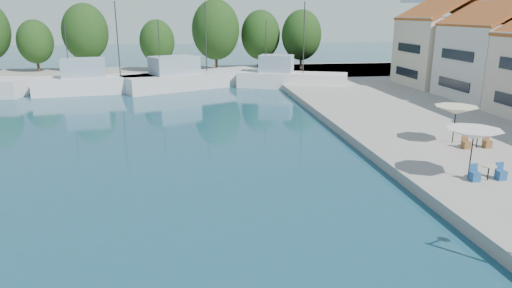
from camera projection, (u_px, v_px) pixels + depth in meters
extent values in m
cube|color=#9C988D|center=(164.00, 75.00, 63.15)|extent=(90.00, 16.00, 0.60)
cube|color=#95A398|center=(107.00, 15.00, 146.40)|extent=(180.00, 40.00, 16.00)
cube|color=#95A398|center=(304.00, 20.00, 175.74)|extent=(140.00, 40.00, 12.00)
cube|color=silver|center=(496.00, 62.00, 42.79)|extent=(8.00, 8.50, 7.00)
pyramid|color=#A95C25|center=(504.00, 3.00, 41.33)|extent=(8.40, 8.80, 1.80)
cube|color=beige|center=(445.00, 52.00, 51.28)|extent=(8.60, 8.50, 7.50)
pyramid|color=#A95C25|center=(450.00, 0.00, 49.75)|extent=(9.00, 8.80, 1.80)
cube|color=silver|center=(107.00, 86.00, 50.82)|extent=(15.51, 6.04, 2.20)
cube|color=#8FA4B1|center=(84.00, 68.00, 49.62)|extent=(4.92, 3.64, 2.00)
cylinder|color=#2D2D2D|center=(117.00, 39.00, 49.82)|extent=(0.12, 0.12, 8.00)
cylinder|color=#2D2D2D|center=(67.00, 49.00, 48.65)|extent=(0.10, 0.10, 6.00)
cube|color=silver|center=(195.00, 82.00, 54.16)|extent=(17.06, 11.47, 2.20)
cube|color=#8FA4B1|center=(174.00, 65.00, 52.19)|extent=(6.04, 5.28, 2.00)
cylinder|color=#2D2D2D|center=(206.00, 37.00, 53.68)|extent=(0.12, 0.12, 8.00)
cylinder|color=#2D2D2D|center=(159.00, 48.00, 50.71)|extent=(0.10, 0.10, 6.00)
cube|color=white|center=(292.00, 82.00, 53.90)|extent=(13.04, 7.67, 2.20)
cube|color=#8FA4B1|center=(276.00, 64.00, 53.73)|extent=(4.47, 3.75, 2.00)
cylinder|color=#2D2D2D|center=(304.00, 38.00, 52.22)|extent=(0.12, 0.12, 8.00)
cylinder|color=#2D2D2D|center=(266.00, 46.00, 53.45)|extent=(0.10, 0.10, 6.00)
cylinder|color=#3F2B19|center=(38.00, 60.00, 63.89)|extent=(0.36, 0.36, 3.17)
ellipsoid|color=#193A12|center=(35.00, 42.00, 63.19)|extent=(4.81, 4.81, 6.02)
cylinder|color=#3F2B19|center=(88.00, 56.00, 64.61)|extent=(0.36, 0.36, 4.14)
ellipsoid|color=#193A12|center=(85.00, 32.00, 63.70)|extent=(6.29, 6.29, 7.87)
cylinder|color=#3F2B19|center=(158.00, 60.00, 64.13)|extent=(0.36, 0.36, 3.17)
ellipsoid|color=#193A12|center=(157.00, 42.00, 63.43)|extent=(4.82, 4.82, 6.02)
cylinder|color=#3F2B19|center=(216.00, 55.00, 64.68)|extent=(0.36, 0.36, 4.38)
ellipsoid|color=#193A12|center=(216.00, 30.00, 63.72)|extent=(6.66, 6.66, 8.32)
cylinder|color=#3F2B19|center=(260.00, 56.00, 67.40)|extent=(0.36, 0.36, 3.75)
ellipsoid|color=#193A12|center=(260.00, 35.00, 66.58)|extent=(5.70, 5.70, 7.12)
cylinder|color=#3F2B19|center=(301.00, 56.00, 66.62)|extent=(0.36, 0.36, 3.76)
ellipsoid|color=#193A12|center=(301.00, 35.00, 65.79)|extent=(5.72, 5.72, 7.15)
cylinder|color=black|center=(471.00, 154.00, 22.40)|extent=(0.06, 0.06, 2.50)
cone|color=silver|center=(474.00, 134.00, 22.12)|extent=(2.69, 2.69, 0.50)
cylinder|color=black|center=(454.00, 125.00, 28.59)|extent=(0.06, 0.06, 2.36)
cone|color=beige|center=(456.00, 110.00, 28.33)|extent=(2.66, 2.66, 0.50)
cylinder|color=black|center=(488.00, 173.00, 22.30)|extent=(0.06, 0.06, 0.74)
cylinder|color=tan|center=(489.00, 166.00, 22.20)|extent=(0.70, 0.70, 0.04)
cube|color=#22528B|center=(501.00, 175.00, 22.44)|extent=(0.42, 0.42, 0.46)
cube|color=#22528B|center=(475.00, 177.00, 22.24)|extent=(0.42, 0.42, 0.46)
cylinder|color=black|center=(477.00, 142.00, 27.65)|extent=(0.06, 0.06, 0.74)
cylinder|color=tan|center=(478.00, 136.00, 27.55)|extent=(0.70, 0.70, 0.04)
cube|color=brown|center=(487.00, 144.00, 27.78)|extent=(0.42, 0.42, 0.46)
cube|color=brown|center=(466.00, 145.00, 27.59)|extent=(0.42, 0.42, 0.46)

